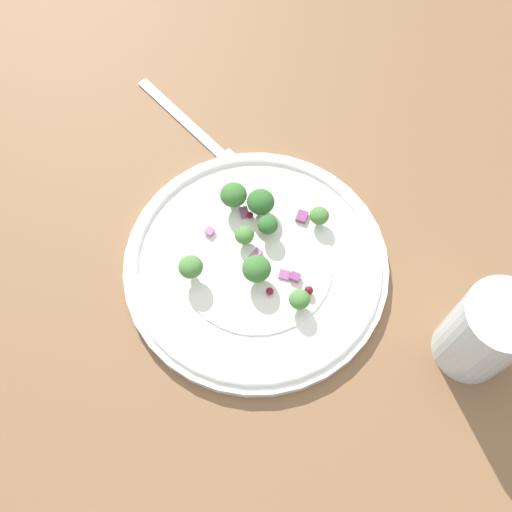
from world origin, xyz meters
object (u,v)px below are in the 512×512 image
at_px(broccoli_floret_1, 319,216).
at_px(broccoli_floret_2, 233,195).
at_px(fork, 196,131).
at_px(broccoli_floret_0, 261,202).
at_px(water_glass, 485,333).
at_px(plate, 256,264).

bearing_deg(broccoli_floret_1, broccoli_floret_2, -87.74).
xyz_separation_m(broccoli_floret_1, fork, (-0.09, -0.17, -0.02)).
height_order(broccoli_floret_0, broccoli_floret_1, broccoli_floret_0).
height_order(broccoli_floret_0, water_glass, water_glass).
xyz_separation_m(broccoli_floret_2, fork, (-0.09, -0.07, -0.03)).
xyz_separation_m(broccoli_floret_0, broccoli_floret_2, (0.00, -0.03, 0.00)).
relative_size(plate, water_glass, 2.63).
height_order(plate, broccoli_floret_0, broccoli_floret_0).
xyz_separation_m(plate, broccoli_floret_0, (-0.06, -0.01, 0.02)).
distance_m(plate, fork, 0.19).
relative_size(plate, fork, 1.66).
distance_m(broccoli_floret_0, broccoli_floret_1, 0.06).
height_order(broccoli_floret_0, broccoli_floret_2, broccoli_floret_2).
distance_m(plate, water_glass, 0.23).
xyz_separation_m(broccoli_floret_0, broccoli_floret_1, (-0.00, 0.06, -0.00)).
bearing_deg(broccoli_floret_1, broccoli_floret_0, -86.97).
xyz_separation_m(broccoli_floret_2, water_glass, (0.09, 0.27, 0.02)).
height_order(plate, water_glass, water_glass).
xyz_separation_m(fork, water_glass, (0.18, 0.34, 0.05)).
relative_size(broccoli_floret_0, broccoli_floret_1, 1.42).
bearing_deg(plate, broccoli_floret_0, -169.14).
height_order(broccoli_floret_1, water_glass, water_glass).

